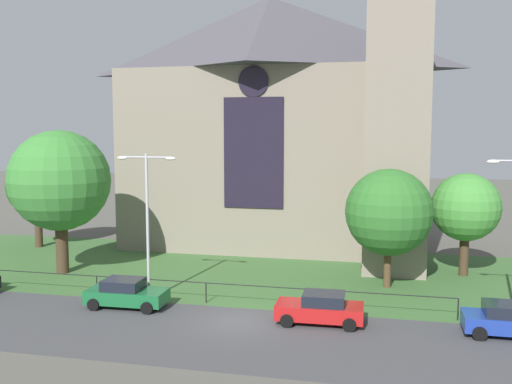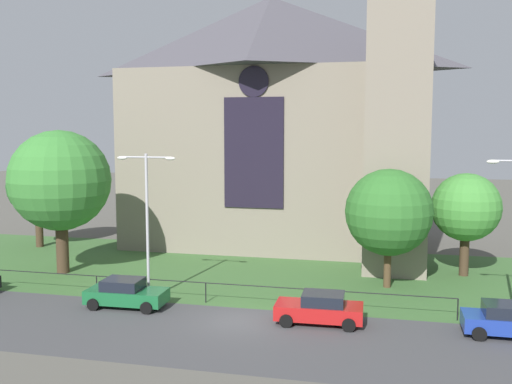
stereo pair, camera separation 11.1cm
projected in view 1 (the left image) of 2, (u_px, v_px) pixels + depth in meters
name	position (u px, v px, depth m)	size (l,w,h in m)	color
ground	(278.00, 272.00, 37.64)	(160.00, 160.00, 0.00)	#56544C
road_asphalt	(229.00, 335.00, 26.01)	(120.00, 8.00, 0.01)	#424244
grass_verge	(272.00, 280.00, 35.70)	(120.00, 20.00, 0.01)	#3D6633
church_building	(278.00, 119.00, 45.98)	(23.20, 16.20, 26.00)	gray
iron_railing	(206.00, 286.00, 30.83)	(26.04, 0.07, 1.13)	black
tree_left_far	(37.00, 187.00, 45.30)	(4.74, 4.74, 7.26)	#423021
tree_right_near	(389.00, 212.00, 33.56)	(5.14, 5.14, 7.09)	#4C3823
tree_left_near	(60.00, 181.00, 36.82)	(6.51, 6.51, 9.36)	#423021
tree_right_far	(466.00, 208.00, 36.33)	(4.35, 4.35, 6.63)	#423021
streetlamp_near	(147.00, 207.00, 31.01)	(3.37, 0.26, 8.08)	#B2B2B7
parked_car_green	(126.00, 293.00, 30.09)	(4.25, 2.12, 1.51)	#196033
parked_car_red	(320.00, 308.00, 27.55)	(4.25, 2.11, 1.51)	#B21919
parked_car_blue	(510.00, 320.00, 25.82)	(4.20, 2.03, 1.51)	#1E3899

